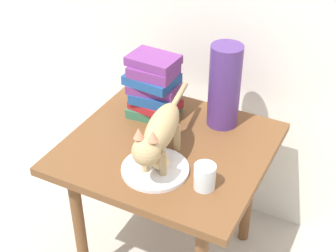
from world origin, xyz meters
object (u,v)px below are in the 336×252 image
cat (159,133)px  book_stack (154,87)px  bread_roll (159,161)px  green_vase (224,86)px  side_table (168,163)px  plate (155,169)px  candle_jar (205,178)px

cat → book_stack: (-0.16, 0.27, -0.01)m
bread_roll → green_vase: bearing=77.1°
side_table → green_vase: bearing=61.2°
bread_roll → book_stack: size_ratio=0.32×
side_table → plate: 0.18m
plate → green_vase: green_vase is taller
book_stack → green_vase: 0.26m
cat → side_table: bearing=103.1°
green_vase → book_stack: bearing=-165.6°
plate → cat: (-0.00, 0.03, 0.13)m
cat → book_stack: book_stack is taller
book_stack → candle_jar: size_ratio=2.90×
plate → candle_jar: (0.18, 0.00, 0.03)m
cat → green_vase: 0.34m
plate → green_vase: bearing=76.0°
side_table → bread_roll: bread_roll is taller
plate → candle_jar: size_ratio=2.64×
book_stack → candle_jar: bearing=-41.3°
book_stack → cat: bearing=-58.7°
side_table → cat: cat is taller
plate → bread_roll: bearing=47.2°
cat → book_stack: size_ratio=1.93×
side_table → book_stack: (-0.13, 0.15, 0.21)m
side_table → green_vase: 0.35m
side_table → candle_jar: candle_jar is taller
side_table → book_stack: book_stack is taller
green_vase → bread_roll: bearing=-102.9°
side_table → cat: bearing=-76.9°
plate → bread_roll: (0.01, 0.01, 0.03)m
side_table → cat: (0.03, -0.12, 0.22)m
plate → candle_jar: candle_jar is taller
bread_roll → book_stack: (-0.17, 0.29, 0.08)m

